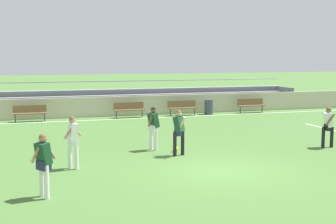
% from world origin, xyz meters
% --- Properties ---
extents(ground_plane, '(160.00, 160.00, 0.00)m').
position_xyz_m(ground_plane, '(0.00, 0.00, 0.00)').
color(ground_plane, '#477033').
extents(field_line_sideline, '(44.00, 0.12, 0.01)m').
position_xyz_m(field_line_sideline, '(0.00, 12.75, 0.00)').
color(field_line_sideline, white).
rests_on(field_line_sideline, ground).
extents(field_line_penalty_mark, '(0.12, 4.40, 0.01)m').
position_xyz_m(field_line_penalty_mark, '(8.51, 5.78, 0.00)').
color(field_line_penalty_mark, white).
rests_on(field_line_penalty_mark, ground).
extents(sideline_wall, '(48.00, 0.16, 1.19)m').
position_xyz_m(sideline_wall, '(0.00, 14.20, 0.59)').
color(sideline_wall, beige).
rests_on(sideline_wall, ground).
extents(bleacher_stand, '(23.32, 2.43, 1.96)m').
position_xyz_m(bleacher_stand, '(0.67, 16.25, 0.80)').
color(bleacher_stand, '#B2B2B7').
rests_on(bleacher_stand, ground).
extents(bench_near_wall_gap, '(1.80, 0.40, 0.90)m').
position_xyz_m(bench_near_wall_gap, '(0.03, 13.30, 0.55)').
color(bench_near_wall_gap, brown).
rests_on(bench_near_wall_gap, ground).
extents(bench_centre_sideline, '(1.80, 0.40, 0.90)m').
position_xyz_m(bench_centre_sideline, '(-5.58, 13.30, 0.55)').
color(bench_centre_sideline, brown).
rests_on(bench_centre_sideline, ground).
extents(bench_far_left, '(1.80, 0.40, 0.90)m').
position_xyz_m(bench_far_left, '(8.01, 13.30, 0.55)').
color(bench_far_left, brown).
rests_on(bench_far_left, ground).
extents(bench_near_bin, '(1.80, 0.40, 0.90)m').
position_xyz_m(bench_near_bin, '(3.35, 13.30, 0.55)').
color(bench_near_bin, brown).
rests_on(bench_near_bin, ground).
extents(trash_bin, '(0.54, 0.54, 0.92)m').
position_xyz_m(trash_bin, '(5.11, 13.31, 0.46)').
color(trash_bin, '#3D424C').
rests_on(trash_bin, ground).
extents(player_dark_on_ball, '(0.56, 0.49, 1.67)m').
position_xyz_m(player_dark_on_ball, '(-1.14, 3.73, 0.99)').
color(player_dark_on_ball, white).
rests_on(player_dark_on_ball, ground).
extents(player_dark_deep_cover, '(0.50, 0.68, 1.67)m').
position_xyz_m(player_dark_deep_cover, '(-0.53, 2.50, 0.99)').
color(player_dark_deep_cover, black).
rests_on(player_dark_deep_cover, ground).
extents(player_white_wide_right, '(0.63, 0.48, 1.70)m').
position_xyz_m(player_white_wide_right, '(-4.39, 1.65, 1.02)').
color(player_white_wide_right, white).
rests_on(player_white_wide_right, ground).
extents(player_dark_pressing_high, '(0.68, 0.49, 1.65)m').
position_xyz_m(player_dark_pressing_high, '(-5.40, -1.21, 0.98)').
color(player_dark_pressing_high, white).
rests_on(player_dark_pressing_high, ground).
extents(player_white_challenging, '(0.49, 0.59, 1.61)m').
position_xyz_m(player_white_challenging, '(5.57, 2.17, 0.95)').
color(player_white_challenging, black).
rests_on(player_white_challenging, ground).
extents(soccer_ball, '(0.22, 0.22, 0.22)m').
position_xyz_m(soccer_ball, '(-0.45, 3.15, 0.11)').
color(soccer_ball, yellow).
rests_on(soccer_ball, ground).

